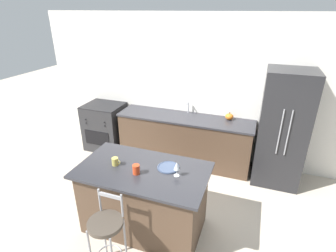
{
  "coord_description": "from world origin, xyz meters",
  "views": [
    {
      "loc": [
        1.22,
        -3.92,
        2.75
      ],
      "look_at": [
        -0.0,
        -0.54,
        1.12
      ],
      "focal_mm": 28.0,
      "sensor_mm": 36.0,
      "label": 1
    }
  ],
  "objects_px": {
    "oven_range": "(105,126)",
    "pumpkin_decoration": "(229,117)",
    "wine_glass": "(177,166)",
    "coffee_mug": "(115,161)",
    "tumbler_cup": "(136,169)",
    "bar_stool_near": "(107,231)",
    "refrigerator": "(282,129)",
    "dinner_plate": "(168,167)"
  },
  "relations": [
    {
      "from": "coffee_mug",
      "to": "pumpkin_decoration",
      "type": "distance_m",
      "value": 2.3
    },
    {
      "from": "pumpkin_decoration",
      "to": "coffee_mug",
      "type": "bearing_deg",
      "value": -120.06
    },
    {
      "from": "refrigerator",
      "to": "oven_range",
      "type": "bearing_deg",
      "value": 179.67
    },
    {
      "from": "oven_range",
      "to": "refrigerator",
      "type": "bearing_deg",
      "value": -0.33
    },
    {
      "from": "oven_range",
      "to": "pumpkin_decoration",
      "type": "bearing_deg",
      "value": 4.03
    },
    {
      "from": "bar_stool_near",
      "to": "tumbler_cup",
      "type": "height_order",
      "value": "tumbler_cup"
    },
    {
      "from": "oven_range",
      "to": "dinner_plate",
      "type": "height_order",
      "value": "oven_range"
    },
    {
      "from": "oven_range",
      "to": "wine_glass",
      "type": "relative_size",
      "value": 5.12
    },
    {
      "from": "refrigerator",
      "to": "tumbler_cup",
      "type": "height_order",
      "value": "refrigerator"
    },
    {
      "from": "bar_stool_near",
      "to": "wine_glass",
      "type": "xyz_separation_m",
      "value": [
        0.54,
        0.74,
        0.49
      ]
    },
    {
      "from": "tumbler_cup",
      "to": "oven_range",
      "type": "bearing_deg",
      "value": 131.41
    },
    {
      "from": "wine_glass",
      "to": "bar_stool_near",
      "type": "bearing_deg",
      "value": -126.31
    },
    {
      "from": "wine_glass",
      "to": "pumpkin_decoration",
      "type": "bearing_deg",
      "value": 79.87
    },
    {
      "from": "pumpkin_decoration",
      "to": "wine_glass",
      "type": "bearing_deg",
      "value": -100.13
    },
    {
      "from": "coffee_mug",
      "to": "pumpkin_decoration",
      "type": "bearing_deg",
      "value": 59.94
    },
    {
      "from": "oven_range",
      "to": "tumbler_cup",
      "type": "xyz_separation_m",
      "value": [
        1.68,
        -1.9,
        0.5
      ]
    },
    {
      "from": "oven_range",
      "to": "coffee_mug",
      "type": "height_order",
      "value": "coffee_mug"
    },
    {
      "from": "oven_range",
      "to": "pumpkin_decoration",
      "type": "height_order",
      "value": "pumpkin_decoration"
    },
    {
      "from": "refrigerator",
      "to": "bar_stool_near",
      "type": "bearing_deg",
      "value": -125.27
    },
    {
      "from": "bar_stool_near",
      "to": "dinner_plate",
      "type": "relative_size",
      "value": 3.57
    },
    {
      "from": "pumpkin_decoration",
      "to": "bar_stool_near",
      "type": "bearing_deg",
      "value": -108.33
    },
    {
      "from": "dinner_plate",
      "to": "wine_glass",
      "type": "xyz_separation_m",
      "value": [
        0.15,
        -0.12,
        0.12
      ]
    },
    {
      "from": "refrigerator",
      "to": "dinner_plate",
      "type": "distance_m",
      "value": 2.13
    },
    {
      "from": "oven_range",
      "to": "bar_stool_near",
      "type": "distance_m",
      "value": 2.99
    },
    {
      "from": "oven_range",
      "to": "bar_stool_near",
      "type": "xyz_separation_m",
      "value": [
        1.6,
        -2.52,
        0.09
      ]
    },
    {
      "from": "refrigerator",
      "to": "wine_glass",
      "type": "relative_size",
      "value": 10.28
    },
    {
      "from": "refrigerator",
      "to": "coffee_mug",
      "type": "bearing_deg",
      "value": -138.43
    },
    {
      "from": "wine_glass",
      "to": "tumbler_cup",
      "type": "height_order",
      "value": "wine_glass"
    },
    {
      "from": "refrigerator",
      "to": "dinner_plate",
      "type": "bearing_deg",
      "value": -130.04
    },
    {
      "from": "refrigerator",
      "to": "wine_glass",
      "type": "xyz_separation_m",
      "value": [
        -1.22,
        -1.76,
        0.09
      ]
    },
    {
      "from": "dinner_plate",
      "to": "tumbler_cup",
      "type": "height_order",
      "value": "tumbler_cup"
    },
    {
      "from": "coffee_mug",
      "to": "tumbler_cup",
      "type": "distance_m",
      "value": 0.34
    },
    {
      "from": "refrigerator",
      "to": "pumpkin_decoration",
      "type": "xyz_separation_m",
      "value": [
        -0.87,
        0.2,
        0.02
      ]
    },
    {
      "from": "oven_range",
      "to": "tumbler_cup",
      "type": "bearing_deg",
      "value": -48.59
    },
    {
      "from": "oven_range",
      "to": "coffee_mug",
      "type": "relative_size",
      "value": 8.2
    },
    {
      "from": "dinner_plate",
      "to": "coffee_mug",
      "type": "distance_m",
      "value": 0.68
    },
    {
      "from": "tumbler_cup",
      "to": "dinner_plate",
      "type": "bearing_deg",
      "value": 37.6
    },
    {
      "from": "refrigerator",
      "to": "tumbler_cup",
      "type": "relative_size",
      "value": 16.11
    },
    {
      "from": "oven_range",
      "to": "pumpkin_decoration",
      "type": "distance_m",
      "value": 2.55
    },
    {
      "from": "refrigerator",
      "to": "oven_range",
      "type": "relative_size",
      "value": 2.01
    },
    {
      "from": "oven_range",
      "to": "pumpkin_decoration",
      "type": "xyz_separation_m",
      "value": [
        2.5,
        0.18,
        0.5
      ]
    },
    {
      "from": "tumbler_cup",
      "to": "pumpkin_decoration",
      "type": "bearing_deg",
      "value": 68.45
    }
  ]
}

